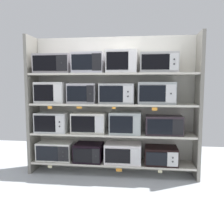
{
  "coord_description": "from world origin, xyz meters",
  "views": [
    {
      "loc": [
        0.5,
        -3.88,
        1.44
      ],
      "look_at": [
        0.0,
        0.0,
        1.0
      ],
      "focal_mm": 39.91,
      "sensor_mm": 36.0,
      "label": 1
    }
  ],
  "objects_px": {
    "microwave_3": "(161,155)",
    "microwave_9": "(83,93)",
    "microwave_15": "(159,63)",
    "microwave_13": "(89,63)",
    "microwave_0": "(56,151)",
    "microwave_2": "(123,153)",
    "microwave_5": "(89,123)",
    "microwave_14": "(122,62)",
    "microwave_6": "(125,123)",
    "microwave_11": "(157,93)",
    "microwave_1": "(89,152)",
    "microwave_7": "(164,125)",
    "microwave_12": "(54,64)",
    "microwave_4": "(53,122)",
    "microwave_8": "(51,93)",
    "microwave_10": "(117,94)"
  },
  "relations": [
    {
      "from": "microwave_8",
      "to": "microwave_6",
      "type": "bearing_deg",
      "value": -0.0
    },
    {
      "from": "microwave_0",
      "to": "microwave_2",
      "type": "distance_m",
      "value": 1.12
    },
    {
      "from": "microwave_1",
      "to": "microwave_9",
      "type": "distance_m",
      "value": 0.96
    },
    {
      "from": "microwave_1",
      "to": "microwave_6",
      "type": "distance_m",
      "value": 0.78
    },
    {
      "from": "microwave_2",
      "to": "microwave_15",
      "type": "distance_m",
      "value": 1.51
    },
    {
      "from": "microwave_2",
      "to": "microwave_14",
      "type": "relative_size",
      "value": 1.24
    },
    {
      "from": "microwave_6",
      "to": "microwave_1",
      "type": "bearing_deg",
      "value": -180.0
    },
    {
      "from": "microwave_1",
      "to": "microwave_12",
      "type": "bearing_deg",
      "value": -180.0
    },
    {
      "from": "microwave_0",
      "to": "microwave_5",
      "type": "distance_m",
      "value": 0.75
    },
    {
      "from": "microwave_13",
      "to": "microwave_15",
      "type": "relative_size",
      "value": 0.86
    },
    {
      "from": "microwave_15",
      "to": "microwave_2",
      "type": "bearing_deg",
      "value": 179.99
    },
    {
      "from": "microwave_7",
      "to": "microwave_15",
      "type": "height_order",
      "value": "microwave_15"
    },
    {
      "from": "microwave_8",
      "to": "microwave_10",
      "type": "xyz_separation_m",
      "value": [
        1.07,
        -0.0,
        -0.01
      ]
    },
    {
      "from": "microwave_0",
      "to": "microwave_5",
      "type": "relative_size",
      "value": 1.06
    },
    {
      "from": "microwave_5",
      "to": "microwave_10",
      "type": "bearing_deg",
      "value": 0.0
    },
    {
      "from": "microwave_11",
      "to": "microwave_15",
      "type": "bearing_deg",
      "value": -0.16
    },
    {
      "from": "microwave_3",
      "to": "microwave_13",
      "type": "bearing_deg",
      "value": 180.0
    },
    {
      "from": "microwave_15",
      "to": "microwave_13",
      "type": "bearing_deg",
      "value": 180.0
    },
    {
      "from": "microwave_9",
      "to": "microwave_15",
      "type": "height_order",
      "value": "microwave_15"
    },
    {
      "from": "microwave_5",
      "to": "microwave_14",
      "type": "height_order",
      "value": "microwave_14"
    },
    {
      "from": "microwave_2",
      "to": "microwave_10",
      "type": "bearing_deg",
      "value": -179.84
    },
    {
      "from": "microwave_2",
      "to": "microwave_7",
      "type": "bearing_deg",
      "value": -0.03
    },
    {
      "from": "microwave_6",
      "to": "microwave_11",
      "type": "xyz_separation_m",
      "value": [
        0.48,
        0.0,
        0.47
      ]
    },
    {
      "from": "microwave_0",
      "to": "microwave_1",
      "type": "xyz_separation_m",
      "value": [
        0.56,
        0.0,
        -0.0
      ]
    },
    {
      "from": "microwave_4",
      "to": "microwave_7",
      "type": "bearing_deg",
      "value": 0.0
    },
    {
      "from": "microwave_1",
      "to": "microwave_5",
      "type": "height_order",
      "value": "microwave_5"
    },
    {
      "from": "microwave_0",
      "to": "microwave_7",
      "type": "bearing_deg",
      "value": 0.0
    },
    {
      "from": "microwave_1",
      "to": "microwave_7",
      "type": "height_order",
      "value": "microwave_7"
    },
    {
      "from": "microwave_13",
      "to": "microwave_15",
      "type": "xyz_separation_m",
      "value": [
        1.08,
        -0.0,
        -0.01
      ]
    },
    {
      "from": "microwave_1",
      "to": "microwave_11",
      "type": "bearing_deg",
      "value": 0.01
    },
    {
      "from": "microwave_3",
      "to": "microwave_11",
      "type": "xyz_separation_m",
      "value": [
        -0.08,
        0.0,
        0.98
      ]
    },
    {
      "from": "microwave_3",
      "to": "microwave_7",
      "type": "height_order",
      "value": "microwave_7"
    },
    {
      "from": "microwave_6",
      "to": "microwave_12",
      "type": "distance_m",
      "value": 1.48
    },
    {
      "from": "microwave_1",
      "to": "microwave_8",
      "type": "height_order",
      "value": "microwave_8"
    },
    {
      "from": "microwave_7",
      "to": "microwave_13",
      "type": "xyz_separation_m",
      "value": [
        -1.18,
        0.0,
        0.96
      ]
    },
    {
      "from": "microwave_0",
      "to": "microwave_8",
      "type": "xyz_separation_m",
      "value": [
        -0.05,
        0.0,
        0.96
      ]
    },
    {
      "from": "microwave_1",
      "to": "microwave_2",
      "type": "height_order",
      "value": "microwave_2"
    },
    {
      "from": "microwave_3",
      "to": "microwave_9",
      "type": "bearing_deg",
      "value": -180.0
    },
    {
      "from": "microwave_3",
      "to": "microwave_6",
      "type": "xyz_separation_m",
      "value": [
        -0.56,
        -0.0,
        0.51
      ]
    },
    {
      "from": "microwave_2",
      "to": "microwave_4",
      "type": "distance_m",
      "value": 1.25
    },
    {
      "from": "microwave_9",
      "to": "microwave_11",
      "type": "relative_size",
      "value": 0.79
    },
    {
      "from": "microwave_7",
      "to": "microwave_8",
      "type": "relative_size",
      "value": 1.18
    },
    {
      "from": "microwave_1",
      "to": "microwave_14",
      "type": "bearing_deg",
      "value": 0.01
    },
    {
      "from": "microwave_8",
      "to": "microwave_12",
      "type": "xyz_separation_m",
      "value": [
        0.05,
        -0.0,
        0.46
      ]
    },
    {
      "from": "microwave_8",
      "to": "microwave_1",
      "type": "bearing_deg",
      "value": -0.01
    },
    {
      "from": "microwave_11",
      "to": "microwave_10",
      "type": "bearing_deg",
      "value": -179.98
    },
    {
      "from": "microwave_10",
      "to": "microwave_15",
      "type": "bearing_deg",
      "value": 0.02
    },
    {
      "from": "microwave_4",
      "to": "microwave_1",
      "type": "bearing_deg",
      "value": 0.01
    },
    {
      "from": "microwave_9",
      "to": "microwave_10",
      "type": "distance_m",
      "value": 0.55
    },
    {
      "from": "microwave_5",
      "to": "microwave_9",
      "type": "bearing_deg",
      "value": 179.93
    }
  ]
}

